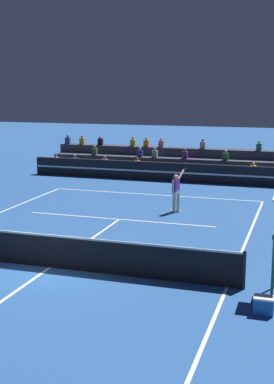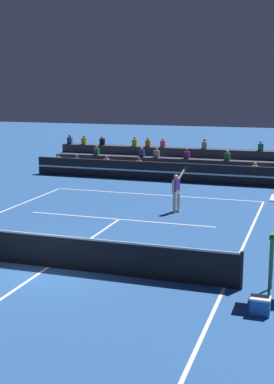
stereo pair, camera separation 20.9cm
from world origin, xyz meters
name	(u,v)px [view 1 (the left image)]	position (x,y,z in m)	size (l,w,h in m)	color
ground_plane	(50,267)	(0.00, 0.00, 0.00)	(120.00, 120.00, 0.00)	#285699
court_lines	(50,267)	(0.00, 0.00, 0.00)	(11.10, 23.90, 0.01)	white
tennis_net	(50,251)	(0.00, 0.00, 0.54)	(12.00, 0.10, 1.10)	black
sponsor_banner_wall	(174,172)	(0.00, 16.11, 0.55)	(18.00, 0.26, 1.10)	black
bleacher_stand	(183,164)	(-0.01, 18.65, 0.65)	(17.37, 2.85, 2.28)	#383D4C
tennis_player	(176,191)	(1.98, 8.45, 0.98)	(0.55, 1.36, 2.22)	beige
tennis_ball	(77,244)	(-0.20, 2.48, 0.03)	(0.07, 0.07, 0.07)	#C6DB33
equipment_cooler	(264,305)	(6.62, -1.52, 0.23)	(0.50, 0.38, 0.45)	#1E66B2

